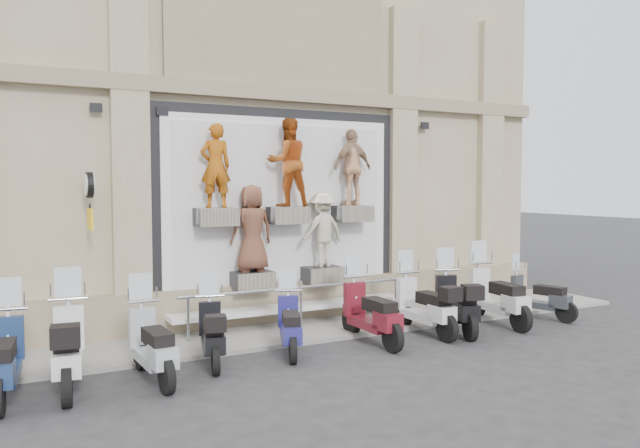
% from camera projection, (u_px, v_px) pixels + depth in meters
% --- Properties ---
extents(ground, '(90.00, 90.00, 0.00)m').
position_uv_depth(ground, '(352.00, 356.00, 10.75)').
color(ground, '#2A2A2C').
rests_on(ground, ground).
extents(sidewalk, '(16.00, 2.20, 0.08)m').
position_uv_depth(sidewalk, '(299.00, 329.00, 12.60)').
color(sidewalk, gray).
rests_on(sidewalk, ground).
extents(building, '(14.00, 8.60, 12.00)m').
position_uv_depth(building, '(217.00, 70.00, 16.55)').
color(building, tan).
rests_on(building, ground).
extents(shop_vitrine, '(5.60, 0.83, 4.30)m').
position_uv_depth(shop_vitrine, '(287.00, 210.00, 13.04)').
color(shop_vitrine, black).
rests_on(shop_vitrine, ground).
extents(guard_rail, '(5.06, 0.10, 0.93)m').
position_uv_depth(guard_rail, '(301.00, 309.00, 12.49)').
color(guard_rail, '#9EA0A5').
rests_on(guard_rail, ground).
extents(clock_sign_bracket, '(0.10, 0.80, 1.02)m').
position_uv_depth(clock_sign_bracket, '(89.00, 193.00, 10.93)').
color(clock_sign_bracket, black).
rests_on(clock_sign_bracket, ground).
extents(scooter_a, '(0.81, 2.03, 1.60)m').
position_uv_depth(scooter_a, '(4.00, 342.00, 8.53)').
color(scooter_a, navy).
rests_on(scooter_a, ground).
extents(scooter_b, '(0.88, 2.15, 1.70)m').
position_uv_depth(scooter_b, '(68.00, 332.00, 8.94)').
color(scooter_b, silver).
rests_on(scooter_b, ground).
extents(scooter_c, '(0.66, 1.95, 1.56)m').
position_uv_depth(scooter_c, '(152.00, 330.00, 9.34)').
color(scooter_c, '#969DA3').
rests_on(scooter_c, ground).
extents(scooter_d, '(0.93, 1.86, 1.45)m').
position_uv_depth(scooter_d, '(212.00, 320.00, 10.24)').
color(scooter_d, black).
rests_on(scooter_d, ground).
extents(scooter_e, '(1.12, 1.84, 1.44)m').
position_uv_depth(scooter_e, '(290.00, 313.00, 10.87)').
color(scooter_e, navy).
rests_on(scooter_e, ground).
extents(scooter_f, '(0.63, 2.03, 1.64)m').
position_uv_depth(scooter_f, '(371.00, 300.00, 11.57)').
color(scooter_f, '#5C0F1A').
rests_on(scooter_f, ground).
extents(scooter_g, '(0.61, 2.00, 1.61)m').
position_uv_depth(scooter_g, '(424.00, 294.00, 12.27)').
color(scooter_g, silver).
rests_on(scooter_g, ground).
extents(scooter_h, '(1.23, 2.10, 1.64)m').
position_uv_depth(scooter_h, '(456.00, 291.00, 12.46)').
color(scooter_h, black).
rests_on(scooter_h, ground).
extents(scooter_i, '(0.89, 2.19, 1.72)m').
position_uv_depth(scooter_i, '(498.00, 284.00, 13.12)').
color(scooter_i, silver).
rests_on(scooter_i, ground).
extents(scooter_j, '(0.97, 1.81, 1.41)m').
position_uv_depth(scooter_j, '(539.00, 287.00, 13.72)').
color(scooter_j, '#282C32').
rests_on(scooter_j, ground).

